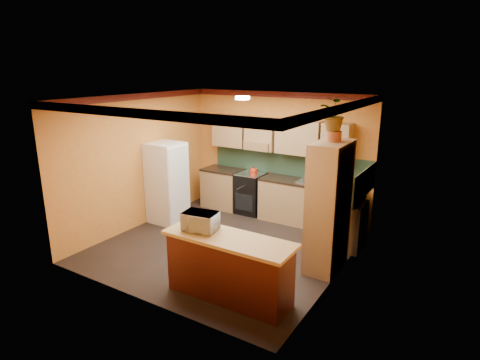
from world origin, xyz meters
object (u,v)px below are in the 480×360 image
Objects in this scene: stove at (251,193)px; microwave at (200,221)px; base_cabinets_back at (275,198)px; pantry at (329,207)px; fridge at (167,183)px; breakfast_bar at (229,269)px.

microwave is (1.01, -3.19, 0.61)m from stove.
base_cabinets_back is 2.44m from pantry.
fridge is at bearing -132.04° from stove.
pantry is 1.91m from breakfast_bar.
stove is 1.87× the size of microwave.
stove is 0.43× the size of pantry.
microwave is at bearing 180.00° from breakfast_bar.
microwave is at bearing -38.82° from fridge.
stove is 2.91m from pantry.
breakfast_bar is at bearing -9.28° from microwave.
breakfast_bar is (-0.86, -1.59, -0.61)m from pantry.
breakfast_bar is (1.50, -3.19, -0.02)m from stove.
microwave reaches higher than stove.
pantry is (3.60, -0.23, 0.20)m from fridge.
breakfast_bar is (0.87, -3.19, 0.00)m from base_cabinets_back.
pantry is at bearing -34.16° from stove.
base_cabinets_back is 0.63m from stove.
stove is 0.54× the size of fridge.
fridge is at bearing 131.90° from microwave.
base_cabinets_back is at bearing 87.65° from microwave.
base_cabinets_back is 3.30m from breakfast_bar.
pantry reaches higher than fridge.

